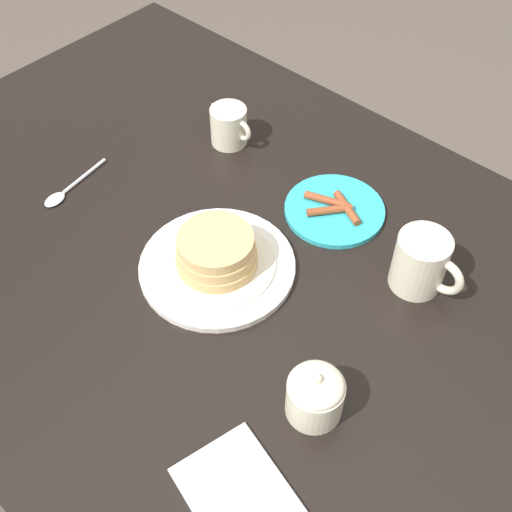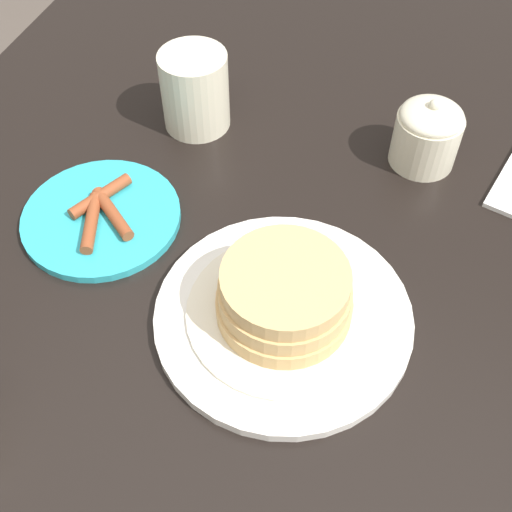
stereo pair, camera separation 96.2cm
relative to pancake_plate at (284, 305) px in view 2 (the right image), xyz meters
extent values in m
cube|color=black|center=(-0.01, 0.03, -0.04)|extent=(1.46, 0.98, 0.03)
cube|color=black|center=(0.67, 0.46, -0.41)|extent=(0.07, 0.07, 0.70)
cylinder|color=white|center=(0.00, 0.00, -0.02)|extent=(0.26, 0.26, 0.01)
cylinder|color=beige|center=(0.00, 0.00, -0.01)|extent=(0.19, 0.19, 0.00)
cylinder|color=tan|center=(0.00, 0.00, 0.00)|extent=(0.13, 0.13, 0.02)
cylinder|color=tan|center=(0.00, 0.00, 0.02)|extent=(0.13, 0.13, 0.02)
cylinder|color=tan|center=(0.00, 0.00, 0.04)|extent=(0.12, 0.12, 0.02)
cylinder|color=#2DADBC|center=(0.06, 0.23, -0.02)|extent=(0.18, 0.18, 0.01)
cylinder|color=brown|center=(0.04, 0.23, -0.01)|extent=(0.08, 0.04, 0.01)
cylinder|color=brown|center=(0.08, 0.24, -0.01)|extent=(0.08, 0.05, 0.01)
cylinder|color=brown|center=(0.06, 0.22, -0.01)|extent=(0.06, 0.07, 0.01)
cylinder|color=beige|center=(0.26, 0.19, 0.02)|extent=(0.08, 0.08, 0.10)
torus|color=beige|center=(0.30, 0.19, 0.02)|extent=(0.07, 0.01, 0.07)
cylinder|color=#472819|center=(0.26, 0.19, 0.07)|extent=(0.07, 0.07, 0.00)
cylinder|color=beige|center=(0.28, -0.09, 0.01)|extent=(0.08, 0.08, 0.07)
ellipsoid|color=beige|center=(0.28, -0.09, 0.04)|extent=(0.08, 0.08, 0.03)
sphere|color=beige|center=(0.28, -0.09, 0.06)|extent=(0.01, 0.01, 0.01)
camera|label=1|loc=(0.50, -0.46, 0.79)|focal=45.00mm
camera|label=2|loc=(-0.34, -0.09, 0.52)|focal=45.00mm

